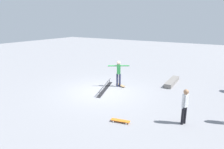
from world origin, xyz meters
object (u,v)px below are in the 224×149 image
at_px(grind_rail, 105,87).
at_px(skater_main, 119,72).
at_px(loose_skateboard_orange, 120,121).
at_px(bystander_white_shirt, 185,105).
at_px(skateboard_main, 121,85).
at_px(skate_ledge, 172,82).

relative_size(grind_rail, skater_main, 1.74).
bearing_deg(skater_main, grind_rail, 29.27).
distance_m(grind_rail, loose_skateboard_orange, 4.18).
height_order(skater_main, loose_skateboard_orange, skater_main).
bearing_deg(bystander_white_shirt, grind_rail, 94.63).
distance_m(skater_main, skateboard_main, 0.90).
height_order(grind_rail, bystander_white_shirt, bystander_white_shirt).
bearing_deg(skater_main, loose_skateboard_orange, 87.34).
bearing_deg(skate_ledge, grind_rail, -44.30).
bearing_deg(grind_rail, bystander_white_shirt, 51.23).
distance_m(grind_rail, skate_ledge, 4.53).
xyz_separation_m(skater_main, bystander_white_shirt, (2.73, 4.59, -0.12)).
bearing_deg(grind_rail, loose_skateboard_orange, 23.82).
xyz_separation_m(skate_ledge, loose_skateboard_orange, (6.33, -0.35, -0.06)).
distance_m(skate_ledge, bystander_white_shirt, 5.48).
xyz_separation_m(grind_rail, skater_main, (-0.87, 0.45, 0.82)).
distance_m(skateboard_main, bystander_white_shirt, 5.40).
distance_m(skater_main, bystander_white_shirt, 5.34).
height_order(skater_main, bystander_white_shirt, skater_main).
height_order(skateboard_main, loose_skateboard_orange, same).
bearing_deg(loose_skateboard_orange, grind_rail, -60.15).
height_order(grind_rail, skateboard_main, grind_rail).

